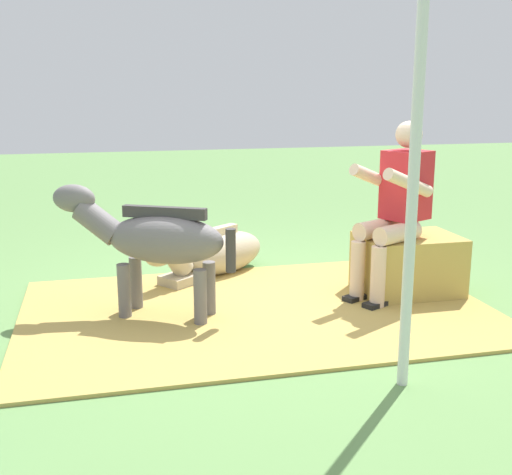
# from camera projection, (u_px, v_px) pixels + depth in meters

# --- Properties ---
(ground_plane) EXTENTS (24.00, 24.00, 0.00)m
(ground_plane) POSITION_uv_depth(u_px,v_px,m) (256.00, 303.00, 4.93)
(ground_plane) COLOR #608C4C
(hay_patch) EXTENTS (3.37, 2.18, 0.02)m
(hay_patch) POSITION_uv_depth(u_px,v_px,m) (258.00, 311.00, 4.72)
(hay_patch) COLOR tan
(hay_patch) RESTS_ON ground
(hay_bale) EXTENTS (0.76, 0.55, 0.48)m
(hay_bale) POSITION_uv_depth(u_px,v_px,m) (408.00, 266.00, 5.06)
(hay_bale) COLOR tan
(hay_bale) RESTS_ON ground
(person_seated) EXTENTS (0.72, 0.58, 1.36)m
(person_seated) POSITION_uv_depth(u_px,v_px,m) (396.00, 203.00, 4.87)
(person_seated) COLOR beige
(person_seated) RESTS_ON ground
(pony_standing) EXTENTS (1.23, 0.79, 0.94)m
(pony_standing) POSITION_uv_depth(u_px,v_px,m) (153.00, 240.00, 4.50)
(pony_standing) COLOR slate
(pony_standing) RESTS_ON ground
(pony_lying) EXTENTS (1.24, 1.02, 0.42)m
(pony_lying) POSITION_uv_depth(u_px,v_px,m) (216.00, 254.00, 5.61)
(pony_lying) COLOR tan
(pony_lying) RESTS_ON ground
(soda_bottle) EXTENTS (0.07, 0.07, 0.29)m
(soda_bottle) POSITION_uv_depth(u_px,v_px,m) (428.00, 261.00, 5.57)
(soda_bottle) COLOR #268C3F
(soda_bottle) RESTS_ON ground
(tent_pole_left) EXTENTS (0.06, 0.06, 2.57)m
(tent_pole_left) POSITION_uv_depth(u_px,v_px,m) (415.00, 151.00, 3.30)
(tent_pole_left) COLOR silver
(tent_pole_left) RESTS_ON ground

